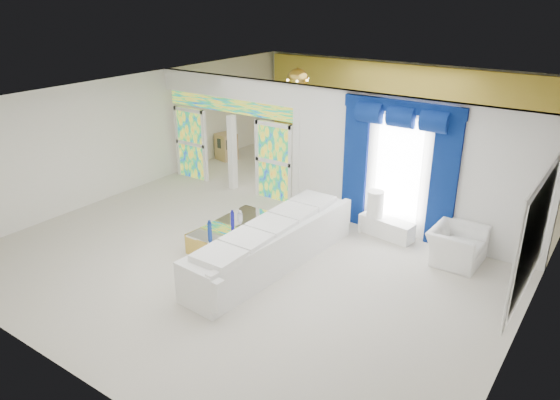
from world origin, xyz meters
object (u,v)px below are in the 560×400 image
Objects in this scene: grand_piano at (310,148)px; white_sofa at (273,247)px; armchair at (457,245)px; coffee_table at (230,232)px; console_table at (386,228)px.

white_sofa is at bearing -82.56° from grand_piano.
grand_piano is (-5.65, 3.62, 0.13)m from armchair.
white_sofa reaches higher than coffee_table.
coffee_table is 4.64m from armchair.
grand_piano is at bearing 58.67° from armchair.
console_table is 1.12× the size of armchair.
white_sofa is 3.62m from armchair.
console_table is 0.63× the size of grand_piano.
coffee_table is 3.41m from console_table.
coffee_table is at bearing -140.75° from console_table.
white_sofa is at bearing -117.69° from console_table.
console_table is (1.29, 2.46, -0.19)m from white_sofa.
coffee_table reaches higher than console_table.
white_sofa is 1.39m from coffee_table.
armchair is at bearing 41.45° from white_sofa.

